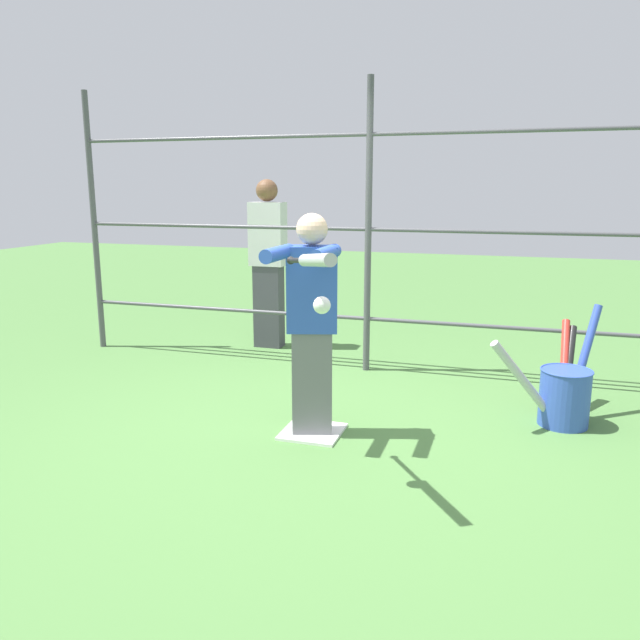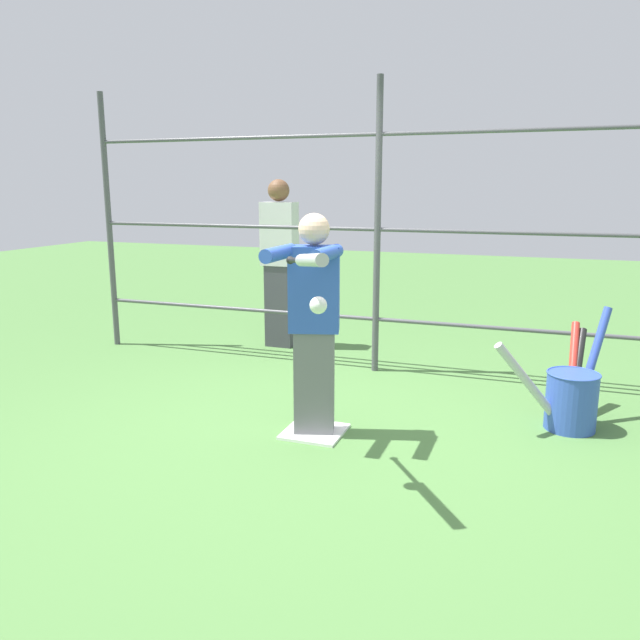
% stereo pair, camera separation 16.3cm
% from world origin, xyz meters
% --- Properties ---
extents(ground_plane, '(24.00, 24.00, 0.00)m').
position_xyz_m(ground_plane, '(0.00, 0.00, 0.00)').
color(ground_plane, '#4C7A3D').
extents(home_plate, '(0.40, 0.40, 0.02)m').
position_xyz_m(home_plate, '(0.00, 0.00, 0.01)').
color(home_plate, white).
rests_on(home_plate, ground).
extents(fence_backstop, '(5.82, 0.06, 2.60)m').
position_xyz_m(fence_backstop, '(0.00, -1.60, 1.30)').
color(fence_backstop, '#4C4C51').
rests_on(fence_backstop, ground).
extents(batter, '(0.37, 0.58, 1.51)m').
position_xyz_m(batter, '(0.00, 0.02, 0.81)').
color(batter, slate).
rests_on(batter, ground).
extents(baseball_bat_swinging, '(0.51, 0.75, 0.15)m').
position_xyz_m(baseball_bat_swinging, '(-0.28, 0.83, 1.30)').
color(baseball_bat_swinging, black).
extents(softball_in_flight, '(0.10, 0.10, 0.10)m').
position_xyz_m(softball_in_flight, '(-0.29, 0.70, 1.05)').
color(softball_in_flight, white).
extents(bat_bucket, '(0.78, 0.94, 0.83)m').
position_xyz_m(bat_bucket, '(-1.66, -0.72, 0.24)').
color(bat_bucket, '#3351B2').
rests_on(bat_bucket, ground).
extents(bystander_behind_fence, '(0.36, 0.22, 1.74)m').
position_xyz_m(bystander_behind_fence, '(1.19, -2.14, 0.91)').
color(bystander_behind_fence, '#3F3F47').
rests_on(bystander_behind_fence, ground).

